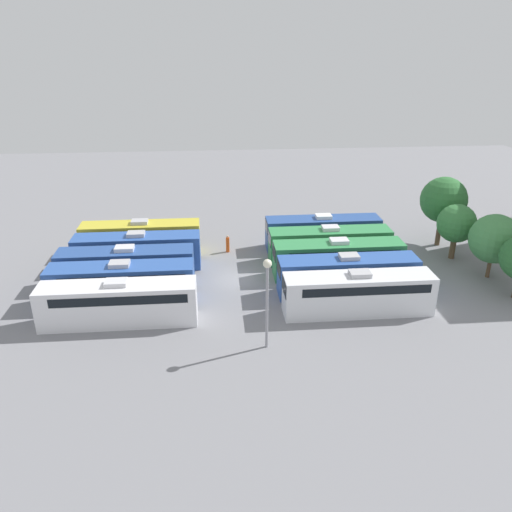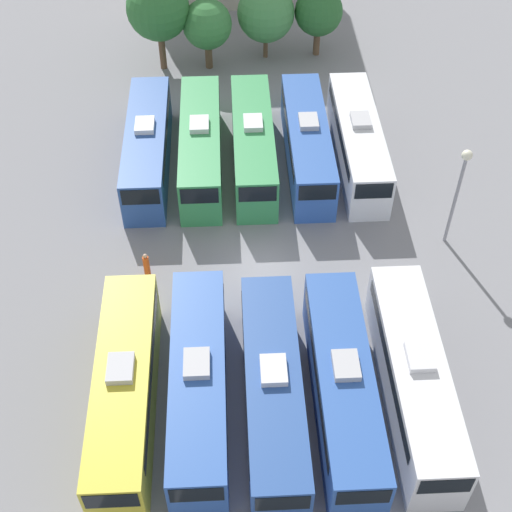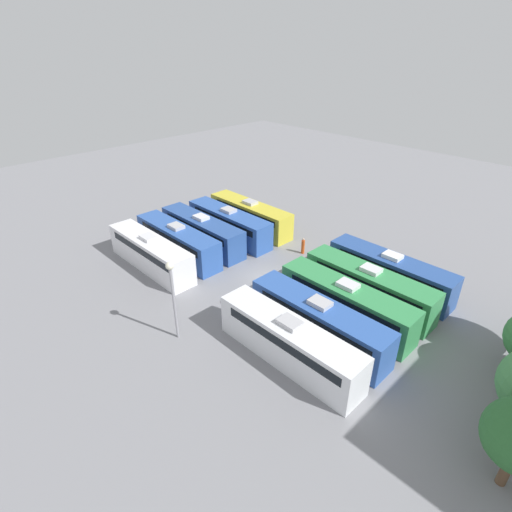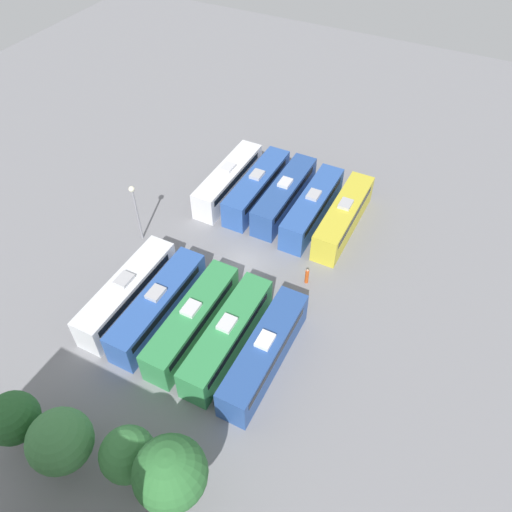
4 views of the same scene
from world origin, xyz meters
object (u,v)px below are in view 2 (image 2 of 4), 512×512
at_px(bus_8, 307,142).
at_px(bus_0, 125,388).
at_px(bus_9, 358,140).
at_px(light_pole, 460,181).
at_px(bus_6, 201,145).
at_px(tree_1, 207,25).
at_px(bus_5, 147,145).
at_px(bus_4, 414,376).
at_px(bus_1, 199,383).
at_px(bus_7, 253,143).
at_px(bus_3, 343,385).
at_px(tree_3, 319,12).
at_px(tree_2, 266,13).
at_px(worker_person, 147,266).
at_px(tree_0, 158,9).
at_px(bus_2, 273,389).

bearing_deg(bus_8, bus_0, -119.41).
relative_size(bus_8, bus_9, 1.00).
bearing_deg(light_pole, bus_6, 151.93).
bearing_deg(tree_1, bus_6, -92.41).
distance_m(bus_5, light_pole, 19.83).
bearing_deg(bus_4, bus_9, 89.85).
bearing_deg(bus_1, bus_7, 79.50).
bearing_deg(bus_0, bus_3, -1.87).
distance_m(bus_7, tree_3, 15.02).
bearing_deg(bus_7, tree_3, 67.58).
xyz_separation_m(bus_5, bus_7, (6.87, -0.06, 0.00)).
height_order(bus_0, bus_7, same).
distance_m(bus_6, tree_2, 14.60).
height_order(tree_1, tree_3, tree_1).
relative_size(bus_3, bus_8, 1.00).
xyz_separation_m(light_pole, tree_2, (-9.53, 21.32, -0.92)).
distance_m(bus_3, worker_person, 13.34).
relative_size(worker_person, tree_1, 0.33).
height_order(bus_4, tree_3, tree_3).
distance_m(bus_1, bus_9, 21.00).
height_order(bus_7, tree_1, tree_1).
xyz_separation_m(bus_3, bus_5, (-10.25, 18.87, 0.00)).
relative_size(bus_4, bus_5, 1.00).
distance_m(bus_7, light_pole, 13.87).
bearing_deg(light_pole, bus_4, -111.84).
xyz_separation_m(worker_person, tree_1, (3.55, 22.07, 2.78)).
xyz_separation_m(bus_1, bus_9, (10.28, 18.32, 0.00)).
distance_m(bus_1, bus_8, 19.61).
bearing_deg(tree_1, tree_3, 10.23).
relative_size(bus_5, bus_7, 1.00).
bearing_deg(bus_5, bus_7, -0.50).
height_order(bus_0, tree_3, tree_3).
distance_m(bus_4, tree_0, 33.70).
bearing_deg(tree_2, worker_person, -108.99).
relative_size(bus_2, bus_7, 1.00).
relative_size(tree_0, tree_1, 1.32).
distance_m(bus_0, tree_3, 34.65).
xyz_separation_m(bus_2, light_pole, (11.05, 11.15, 2.89)).
height_order(light_pole, tree_0, tree_0).
height_order(bus_1, bus_4, same).
relative_size(bus_8, tree_3, 2.13).
bearing_deg(bus_4, bus_3, -174.92).
xyz_separation_m(bus_8, tree_1, (-6.44, 12.27, 1.86)).
bearing_deg(tree_3, tree_0, -173.13).
xyz_separation_m(bus_1, tree_1, (0.51, 30.61, 1.86)).
height_order(bus_9, tree_2, tree_2).
xyz_separation_m(bus_5, light_pole, (18.00, -7.82, 2.89)).
xyz_separation_m(light_pole, tree_3, (-5.44, 21.54, -1.02)).
bearing_deg(tree_2, bus_3, -86.85).
bearing_deg(bus_1, light_pole, 36.15).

